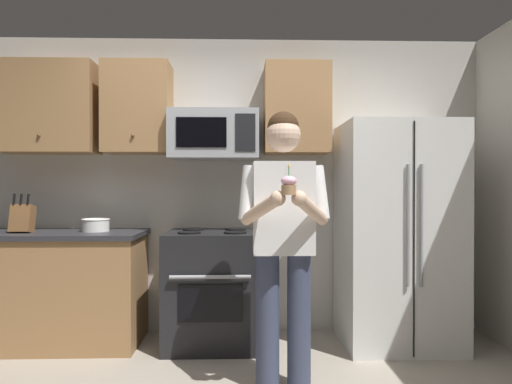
% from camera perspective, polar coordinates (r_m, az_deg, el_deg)
% --- Properties ---
extents(wall_back, '(4.40, 0.10, 2.60)m').
position_cam_1_polar(wall_back, '(4.06, -2.95, 0.84)').
color(wall_back, beige).
rests_on(wall_back, ground).
extents(oven_range, '(0.76, 0.70, 0.93)m').
position_cam_1_polar(oven_range, '(3.76, -5.42, -12.00)').
color(oven_range, black).
rests_on(oven_range, ground).
extents(microwave, '(0.74, 0.41, 0.40)m').
position_cam_1_polar(microwave, '(3.82, -5.31, 7.19)').
color(microwave, '#9EA0A5').
extents(refrigerator, '(0.90, 0.75, 1.80)m').
position_cam_1_polar(refrigerator, '(3.85, 17.48, -5.11)').
color(refrigerator, white).
rests_on(refrigerator, ground).
extents(cabinet_row_upper, '(2.78, 0.36, 0.76)m').
position_cam_1_polar(cabinet_row_upper, '(3.98, -13.69, 10.25)').
color(cabinet_row_upper, '#9E7247').
extents(counter_left, '(1.44, 0.66, 0.92)m').
position_cam_1_polar(counter_left, '(4.08, -24.32, -11.06)').
color(counter_left, '#9E7247').
rests_on(counter_left, ground).
extents(knife_block, '(0.16, 0.15, 0.32)m').
position_cam_1_polar(knife_block, '(4.05, -27.54, -2.98)').
color(knife_block, brown).
rests_on(knife_block, counter_left).
extents(bowl_large_white, '(0.23, 0.23, 0.10)m').
position_cam_1_polar(bowl_large_white, '(3.92, -19.69, -3.93)').
color(bowl_large_white, white).
rests_on(bowl_large_white, counter_left).
extents(person, '(0.60, 0.48, 1.76)m').
position_cam_1_polar(person, '(2.85, 3.51, -5.14)').
color(person, '#383F59').
rests_on(person, ground).
extents(cupcake, '(0.09, 0.09, 0.17)m').
position_cam_1_polar(cupcake, '(2.51, 4.19, 0.89)').
color(cupcake, '#A87F56').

